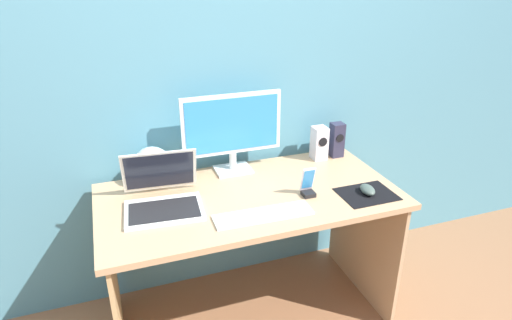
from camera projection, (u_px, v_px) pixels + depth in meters
ground_plane at (250, 313)px, 2.32m from camera, size 8.00×8.00×0.00m
wall_back at (222, 60)px, 2.15m from camera, size 6.00×0.04×2.50m
desk at (250, 222)px, 2.09m from camera, size 1.37×0.69×0.72m
monitor at (233, 129)px, 2.16m from camera, size 0.50×0.14×0.40m
speaker_right at (337, 140)px, 2.39m from camera, size 0.07×0.07×0.19m
speaker_near_monitor at (319, 143)px, 2.36m from camera, size 0.07×0.08×0.18m
laptop at (163, 197)px, 1.91m from camera, size 0.35×0.35×0.23m
fishbowl at (152, 166)px, 2.10m from camera, size 0.19×0.19×0.19m
keyboard_external at (263, 215)px, 1.85m from camera, size 0.43×0.12×0.01m
mousepad at (367, 194)px, 2.03m from camera, size 0.25×0.20×0.00m
mouse at (368, 190)px, 2.02m from camera, size 0.07×0.11×0.04m
phone_in_dock at (308, 186)px, 2.00m from camera, size 0.06×0.06×0.14m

